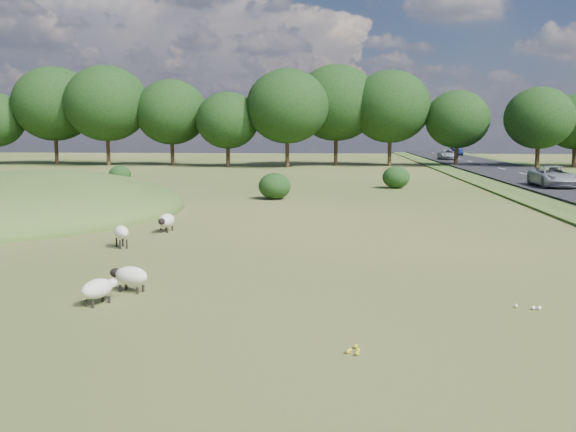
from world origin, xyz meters
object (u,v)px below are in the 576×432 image
Objects in this scene: sheep_3 at (130,276)px; car_2 at (455,151)px; sheep_2 at (98,288)px; car_0 at (553,176)px; sheep_0 at (166,221)px; sheep_1 at (121,232)px; car_1 at (448,155)px.

car_2 is (23.23, 88.34, 0.54)m from sheep_3.
car_0 reaches higher than sheep_2.
sheep_3 is 91.34m from car_2.
sheep_1 is at bearing -5.48° from sheep_0.
car_2 is (3.80, 59.06, -0.00)m from car_0.
car_1 is (19.77, 73.56, 0.52)m from sheep_2.
car_2 reaches higher than sheep_1.
sheep_3 is 35.14m from car_0.
car_0 is (21.10, 19.88, 0.49)m from sheep_0.
sheep_0 is at bearing 72.49° from car_2.
car_2 is at bearing 76.65° from car_1.
sheep_0 is 1.18× the size of sheep_2.
sheep_0 is 29.00m from car_0.
sheep_0 is 0.25× the size of car_0.
sheep_0 is at bearing -136.70° from car_0.
sheep_2 is (1.33, -10.62, -0.08)m from sheep_0.
sheep_3 is (1.67, -9.39, -0.05)m from sheep_0.
car_0 is 1.07× the size of car_1.
car_0 is at bearing -7.92° from sheep_2.
sheep_1 is 0.22× the size of car_2.
sheep_1 is 69.91m from car_1.
car_1 is at bearing -51.56° from sheep_1.
sheep_0 is at bearing 32.18° from sheep_2.
sheep_2 is 76.17m from car_1.
car_1 is (21.70, 66.45, 0.37)m from sheep_1.
car_1 reaches higher than sheep_1.
car_2 is at bearing 10.28° from sheep_2.
sheep_2 is at bearing 161.75° from sheep_1.
car_0 is at bearing -90.00° from car_1.
sheep_3 is at bearing 9.53° from sheep_2.
sheep_3 is 74.90m from car_1.
sheep_0 reaches higher than sheep_2.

